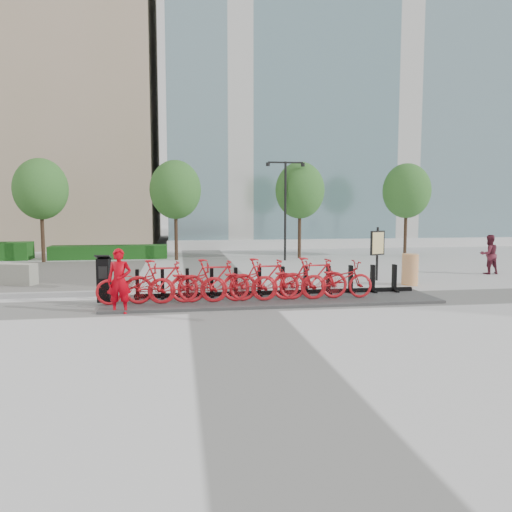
{
  "coord_description": "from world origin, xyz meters",
  "views": [
    {
      "loc": [
        -1.42,
        -13.87,
        2.75
      ],
      "look_at": [
        1.0,
        1.5,
        1.2
      ],
      "focal_mm": 35.0,
      "sensor_mm": 36.0,
      "label": 1
    }
  ],
  "objects": [
    {
      "name": "bike_3",
      "position": [
        -0.44,
        -0.05,
        0.69
      ],
      "size": [
        2.02,
        0.57,
        1.21
      ],
      "primitive_type": "imported",
      "rotation": [
        0.0,
        0.0,
        1.57
      ],
      "color": "red",
      "rests_on": "dock_pad"
    },
    {
      "name": "bike_6",
      "position": [
        1.72,
        -0.05,
        0.63
      ],
      "size": [
        2.08,
        0.73,
        1.09
      ],
      "primitive_type": "imported",
      "rotation": [
        0.0,
        0.0,
        1.57
      ],
      "color": "red",
      "rests_on": "dock_pad"
    },
    {
      "name": "dock_pad",
      "position": [
        1.3,
        0.3,
        0.04
      ],
      "size": [
        9.6,
        2.4,
        0.08
      ],
      "primitive_type": "cube",
      "color": "#3D3D3D",
      "rests_on": "ground"
    },
    {
      "name": "bike_5",
      "position": [
        1.0,
        -0.05,
        0.69
      ],
      "size": [
        2.02,
        0.57,
        1.21
      ],
      "primitive_type": "imported",
      "rotation": [
        0.0,
        0.0,
        1.57
      ],
      "color": "red",
      "rests_on": "dock_pad"
    },
    {
      "name": "pedestrian",
      "position": [
        11.11,
        4.62,
        0.8
      ],
      "size": [
        0.81,
        0.64,
        1.61
      ],
      "primitive_type": "imported",
      "rotation": [
        0.0,
        0.0,
        3.19
      ],
      "color": "maroon",
      "rests_on": "ground"
    },
    {
      "name": "tree_0",
      "position": [
        -8.0,
        12.0,
        3.59
      ],
      "size": [
        2.6,
        2.6,
        5.1
      ],
      "color": "#433323",
      "rests_on": "ground"
    },
    {
      "name": "bike_7",
      "position": [
        2.44,
        -0.05,
        0.69
      ],
      "size": [
        2.02,
        0.57,
        1.21
      ],
      "primitive_type": "imported",
      "rotation": [
        0.0,
        0.0,
        1.57
      ],
      "color": "red",
      "rests_on": "dock_pad"
    },
    {
      "name": "ground",
      "position": [
        0.0,
        0.0,
        0.0
      ],
      "size": [
        120.0,
        120.0,
        0.0
      ],
      "primitive_type": "plane",
      "color": "#B0B0B0"
    },
    {
      "name": "tree_3",
      "position": [
        11.0,
        12.0,
        3.59
      ],
      "size": [
        2.6,
        2.6,
        5.1
      ],
      "color": "#433323",
      "rests_on": "ground"
    },
    {
      "name": "tree_1",
      "position": [
        -1.5,
        12.0,
        3.59
      ],
      "size": [
        2.6,
        2.6,
        5.1
      ],
      "color": "#433323",
      "rests_on": "ground"
    },
    {
      "name": "jersey_barrier",
      "position": [
        -7.32,
        4.65,
        0.38
      ],
      "size": [
        2.02,
        1.14,
        0.75
      ],
      "primitive_type": "cube",
      "rotation": [
        0.0,
        0.0,
        -0.33
      ],
      "color": "gray",
      "rests_on": "ground"
    },
    {
      "name": "streetlamp",
      "position": [
        4.0,
        11.0,
        3.13
      ],
      "size": [
        2.0,
        0.2,
        5.0
      ],
      "color": "black",
      "rests_on": "ground"
    },
    {
      "name": "worker_red",
      "position": [
        -2.92,
        -0.82,
        0.84
      ],
      "size": [
        0.66,
        0.48,
        1.68
      ],
      "primitive_type": "imported",
      "rotation": [
        0.0,
        0.0,
        -0.13
      ],
      "color": "#AF000C",
      "rests_on": "ground"
    },
    {
      "name": "bike_4",
      "position": [
        0.28,
        -0.05,
        0.63
      ],
      "size": [
        2.08,
        0.73,
        1.09
      ],
      "primitive_type": "imported",
      "rotation": [
        0.0,
        0.0,
        1.57
      ],
      "color": "red",
      "rests_on": "dock_pad"
    },
    {
      "name": "glass_building",
      "position": [
        14.0,
        26.0,
        12.0
      ],
      "size": [
        32.0,
        16.0,
        24.0
      ],
      "primitive_type": "cube",
      "color": "teal",
      "rests_on": "ground"
    },
    {
      "name": "bike_0",
      "position": [
        -2.6,
        -0.05,
        0.63
      ],
      "size": [
        2.08,
        0.73,
        1.09
      ],
      "primitive_type": "imported",
      "rotation": [
        0.0,
        0.0,
        1.57
      ],
      "color": "red",
      "rests_on": "dock_pad"
    },
    {
      "name": "map_sign",
      "position": [
        5.9,
        3.62,
        1.32
      ],
      "size": [
        0.63,
        0.34,
        1.99
      ],
      "rotation": [
        0.0,
        0.0,
        0.41
      ],
      "color": "black",
      "rests_on": "ground"
    },
    {
      "name": "bike_1",
      "position": [
        -1.88,
        -0.05,
        0.69
      ],
      "size": [
        2.02,
        0.57,
        1.21
      ],
      "primitive_type": "imported",
      "rotation": [
        0.0,
        0.0,
        1.57
      ],
      "color": "red",
      "rests_on": "dock_pad"
    },
    {
      "name": "construction_barrel",
      "position": [
        6.61,
        2.41,
        0.55
      ],
      "size": [
        0.67,
        0.67,
        1.1
      ],
      "primitive_type": "cylinder",
      "rotation": [
        0.0,
        0.0,
        -0.19
      ],
      "color": "orange",
      "rests_on": "ground"
    },
    {
      "name": "dock_rail_posts",
      "position": [
        1.36,
        0.77,
        0.51
      ],
      "size": [
        8.02,
        0.5,
        0.85
      ],
      "primitive_type": null,
      "color": "black",
      "rests_on": "dock_pad"
    },
    {
      "name": "hedge_b",
      "position": [
        -5.0,
        13.2,
        0.35
      ],
      "size": [
        6.0,
        1.2,
        0.7
      ],
      "primitive_type": "cube",
      "color": "#1B4818",
      "rests_on": "ground"
    },
    {
      "name": "bike_2",
      "position": [
        -1.16,
        -0.05,
        0.63
      ],
      "size": [
        2.08,
        0.73,
        1.09
      ],
      "primitive_type": "imported",
      "rotation": [
        0.0,
        0.0,
        1.57
      ],
      "color": "red",
      "rests_on": "dock_pad"
    },
    {
      "name": "bike_8",
      "position": [
        3.16,
        -0.05,
        0.63
      ],
      "size": [
        2.08,
        0.73,
        1.09
      ],
      "primitive_type": "imported",
      "rotation": [
        0.0,
        0.0,
        1.57
      ],
      "color": "red",
      "rests_on": "dock_pad"
    },
    {
      "name": "tree_2",
      "position": [
        5.0,
        12.0,
        3.59
      ],
      "size": [
        2.6,
        2.6,
        5.1
      ],
      "color": "#433323",
      "rests_on": "ground"
    },
    {
      "name": "kiosk",
      "position": [
        -3.47,
        0.41,
        0.72
      ],
      "size": [
        0.46,
        0.41,
        1.34
      ],
      "rotation": [
        0.0,
        0.0,
        -0.16
      ],
      "color": "black",
      "rests_on": "dock_pad"
    }
  ]
}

